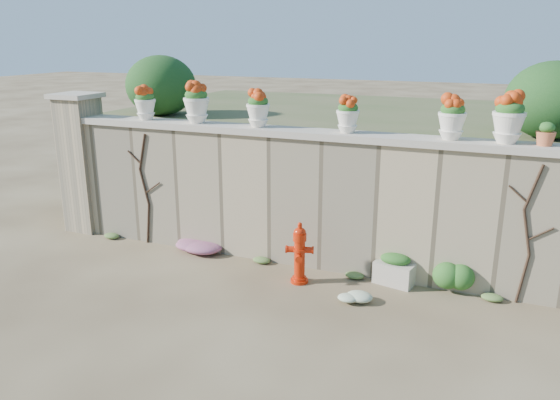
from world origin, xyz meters
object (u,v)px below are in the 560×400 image
at_px(fire_hydrant, 300,253).
at_px(urn_pot_0, 145,103).
at_px(planter_box, 395,270).
at_px(terracotta_pot, 546,135).

relative_size(fire_hydrant, urn_pot_0, 1.68).
distance_m(planter_box, urn_pot_0, 4.80).
xyz_separation_m(planter_box, urn_pot_0, (-4.28, 0.25, 2.15)).
relative_size(fire_hydrant, terracotta_pot, 3.16).
distance_m(fire_hydrant, planter_box, 1.39).
height_order(fire_hydrant, planter_box, fire_hydrant).
xyz_separation_m(fire_hydrant, urn_pot_0, (-3.00, 0.73, 1.91)).
relative_size(planter_box, terracotta_pot, 2.12).
height_order(planter_box, urn_pot_0, urn_pot_0).
height_order(urn_pot_0, terracotta_pot, urn_pot_0).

